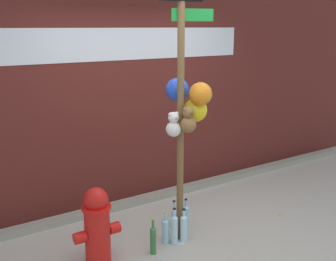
# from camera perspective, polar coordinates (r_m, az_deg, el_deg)

# --- Properties ---
(ground_plane) EXTENTS (14.00, 14.00, 0.00)m
(ground_plane) POSITION_cam_1_polar(r_m,az_deg,el_deg) (4.64, 4.72, -15.25)
(ground_plane) COLOR #ADA899
(building_wall) EXTENTS (10.00, 0.21, 3.88)m
(building_wall) POSITION_cam_1_polar(r_m,az_deg,el_deg) (5.46, -5.92, 10.55)
(building_wall) COLOR #561E19
(building_wall) RESTS_ON ground_plane
(curb_strip) EXTENTS (8.00, 0.12, 0.08)m
(curb_strip) POSITION_cam_1_polar(r_m,az_deg,el_deg) (5.60, -3.69, -9.43)
(curb_strip) COLOR gray
(curb_strip) RESTS_ON ground_plane
(memorial_post) EXTENTS (0.59, 0.52, 2.85)m
(memorial_post) POSITION_cam_1_polar(r_m,az_deg,el_deg) (4.29, 2.52, 5.90)
(memorial_post) COLOR brown
(memorial_post) RESTS_ON ground_plane
(fire_hydrant) EXTENTS (0.47, 0.29, 0.77)m
(fire_hydrant) POSITION_cam_1_polar(r_m,az_deg,el_deg) (4.23, -9.58, -12.53)
(fire_hydrant) COLOR red
(fire_hydrant) RESTS_ON ground_plane
(bottle_0) EXTENTS (0.06, 0.06, 0.39)m
(bottle_0) POSITION_cam_1_polar(r_m,az_deg,el_deg) (4.41, -2.04, -14.52)
(bottle_0) COLOR #337038
(bottle_0) RESTS_ON ground_plane
(bottle_1) EXTENTS (0.07, 0.07, 0.31)m
(bottle_1) POSITION_cam_1_polar(r_m,az_deg,el_deg) (4.97, 0.82, -11.59)
(bottle_1) COLOR #B2DBEA
(bottle_1) RESTS_ON ground_plane
(bottle_2) EXTENTS (0.07, 0.07, 0.36)m
(bottle_2) POSITION_cam_1_polar(r_m,az_deg,el_deg) (4.92, 2.42, -11.50)
(bottle_2) COLOR #93CCE0
(bottle_2) RESTS_ON ground_plane
(bottle_3) EXTENTS (0.07, 0.07, 0.40)m
(bottle_3) POSITION_cam_1_polar(r_m,az_deg,el_deg) (4.59, 0.85, -13.13)
(bottle_3) COLOR #B2DBEA
(bottle_3) RESTS_ON ground_plane
(bottle_4) EXTENTS (0.07, 0.07, 0.38)m
(bottle_4) POSITION_cam_1_polar(r_m,az_deg,el_deg) (4.62, 2.14, -13.01)
(bottle_4) COLOR #B2DBEA
(bottle_4) RESTS_ON ground_plane
(bottle_5) EXTENTS (0.08, 0.08, 0.36)m
(bottle_5) POSITION_cam_1_polar(r_m,az_deg,el_deg) (4.60, -0.33, -13.33)
(bottle_5) COLOR #93CCE0
(bottle_5) RESTS_ON ground_plane
(litter_0) EXTENTS (0.12, 0.14, 0.01)m
(litter_0) POSITION_cam_1_polar(r_m,az_deg,el_deg) (4.68, 1.61, -14.88)
(litter_0) COLOR silver
(litter_0) RESTS_ON ground_plane
(litter_2) EXTENTS (0.10, 0.10, 0.01)m
(litter_2) POSITION_cam_1_polar(r_m,az_deg,el_deg) (5.45, 15.06, -11.01)
(litter_2) COLOR tan
(litter_2) RESTS_ON ground_plane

